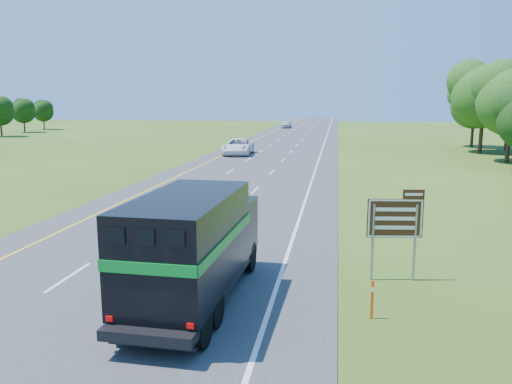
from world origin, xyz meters
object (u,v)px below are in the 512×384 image
(horse_truck, at_px, (194,244))
(exit_sign, at_px, (396,222))
(white_suv, at_px, (238,146))
(far_car, at_px, (286,124))

(horse_truck, relative_size, exit_sign, 2.47)
(horse_truck, height_order, white_suv, horse_truck)
(horse_truck, bearing_deg, far_car, 96.11)
(horse_truck, xyz_separation_m, far_car, (-7.36, 100.01, -1.03))
(white_suv, distance_m, far_car, 57.74)
(exit_sign, bearing_deg, white_suv, 101.22)
(horse_truck, bearing_deg, exit_sign, 28.24)
(horse_truck, relative_size, white_suv, 1.19)
(horse_truck, height_order, far_car, horse_truck)
(white_suv, relative_size, far_car, 1.38)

